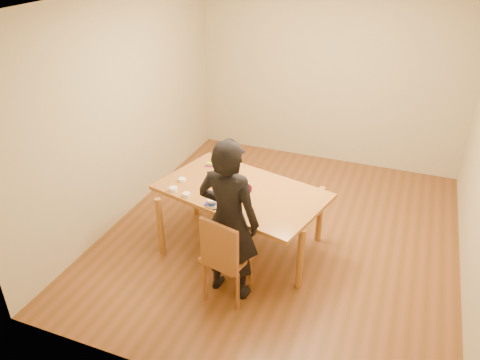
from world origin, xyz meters
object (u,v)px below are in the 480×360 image
(dining_table, at_px, (242,192))
(cake, at_px, (239,185))
(cake_plate, at_px, (239,189))
(person, at_px, (229,221))
(dining_chair, at_px, (227,257))

(dining_table, relative_size, cake, 8.74)
(cake_plate, distance_m, person, 0.75)
(dining_chair, relative_size, person, 0.24)
(person, bearing_deg, cake_plate, -72.55)
(dining_chair, xyz_separation_m, cake_plate, (-0.18, 0.77, 0.31))
(cake, bearing_deg, dining_table, 14.27)
(dining_chair, xyz_separation_m, cake, (-0.18, 0.77, 0.36))
(dining_table, bearing_deg, cake, -151.36)
(dining_chair, height_order, person, person)
(dining_table, height_order, dining_chair, dining_table)
(person, bearing_deg, dining_chair, 93.75)
(dining_chair, height_order, cake_plate, cake_plate)
(dining_table, bearing_deg, person, -64.02)
(dining_table, xyz_separation_m, cake, (-0.03, -0.01, 0.08))
(dining_table, relative_size, cake_plate, 6.34)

